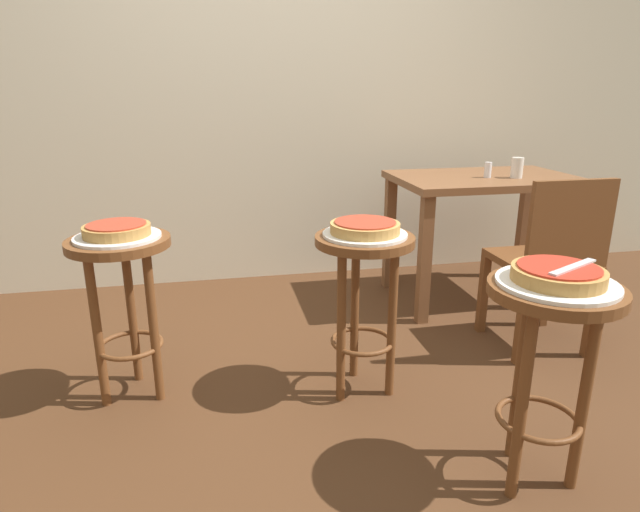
{
  "coord_description": "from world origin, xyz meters",
  "views": [
    {
      "loc": [
        -0.4,
        -1.84,
        1.22
      ],
      "look_at": [
        -0.0,
        0.08,
        0.61
      ],
      "focal_mm": 30.2,
      "sensor_mm": 36.0,
      "label": 1
    }
  ],
  "objects": [
    {
      "name": "ground_plane",
      "position": [
        0.0,
        0.0,
        0.0
      ],
      "size": [
        6.0,
        6.0,
        0.0
      ],
      "primitive_type": "plane",
      "color": "#4C2D19"
    },
    {
      "name": "serving_plate_leftside",
      "position": [
        -0.76,
        0.25,
        0.68
      ],
      "size": [
        0.32,
        0.32,
        0.01
      ],
      "primitive_type": "cylinder",
      "color": "silver",
      "rests_on": "stool_leftside"
    },
    {
      "name": "condiment_shaker",
      "position": [
        1.13,
        0.91,
        0.78
      ],
      "size": [
        0.04,
        0.04,
        0.09
      ],
      "primitive_type": "cylinder",
      "color": "white",
      "rests_on": "dining_table"
    },
    {
      "name": "stool_foreground",
      "position": [
        0.57,
        -0.55,
        0.5
      ],
      "size": [
        0.39,
        0.39,
        0.67
      ],
      "color": "brown",
      "rests_on": "ground_plane"
    },
    {
      "name": "wooden_chair",
      "position": [
        1.13,
        0.27,
        0.47
      ],
      "size": [
        0.4,
        0.4,
        0.85
      ],
      "color": "brown",
      "rests_on": "ground_plane"
    },
    {
      "name": "serving_plate_foreground",
      "position": [
        0.57,
        -0.55,
        0.68
      ],
      "size": [
        0.35,
        0.35,
        0.01
      ],
      "primitive_type": "cylinder",
      "color": "white",
      "rests_on": "stool_foreground"
    },
    {
      "name": "back_wall",
      "position": [
        0.0,
        1.65,
        1.5
      ],
      "size": [
        6.0,
        0.1,
        3.0
      ],
      "primitive_type": "cube",
      "color": "beige",
      "rests_on": "ground_plane"
    },
    {
      "name": "pizza_server_knife",
      "position": [
        0.6,
        -0.57,
        0.73
      ],
      "size": [
        0.21,
        0.12,
        0.01
      ],
      "primitive_type": "cube",
      "rotation": [
        0.0,
        0.0,
        0.45
      ],
      "color": "silver",
      "rests_on": "pizza_foreground"
    },
    {
      "name": "pizza_middle",
      "position": [
        0.18,
        0.09,
        0.71
      ],
      "size": [
        0.27,
        0.27,
        0.05
      ],
      "color": "tan",
      "rests_on": "serving_plate_middle"
    },
    {
      "name": "pizza_leftside",
      "position": [
        -0.76,
        0.25,
        0.71
      ],
      "size": [
        0.25,
        0.25,
        0.05
      ],
      "color": "#B78442",
      "rests_on": "serving_plate_leftside"
    },
    {
      "name": "cup_near_edge",
      "position": [
        1.28,
        0.87,
        0.8
      ],
      "size": [
        0.07,
        0.07,
        0.11
      ],
      "primitive_type": "cylinder",
      "color": "silver",
      "rests_on": "dining_table"
    },
    {
      "name": "serving_plate_middle",
      "position": [
        0.18,
        0.09,
        0.68
      ],
      "size": [
        0.33,
        0.33,
        0.01
      ],
      "primitive_type": "cylinder",
      "color": "white",
      "rests_on": "stool_middle"
    },
    {
      "name": "dining_table",
      "position": [
        1.15,
        0.97,
        0.62
      ],
      "size": [
        1.03,
        0.67,
        0.74
      ],
      "color": "brown",
      "rests_on": "ground_plane"
    },
    {
      "name": "stool_leftside",
      "position": [
        -0.76,
        0.25,
        0.5
      ],
      "size": [
        0.39,
        0.39,
        0.67
      ],
      "color": "brown",
      "rests_on": "ground_plane"
    },
    {
      "name": "pizza_foreground",
      "position": [
        0.57,
        -0.55,
        0.71
      ],
      "size": [
        0.26,
        0.26,
        0.05
      ],
      "color": "#B78442",
      "rests_on": "serving_plate_foreground"
    },
    {
      "name": "stool_middle",
      "position": [
        0.18,
        0.09,
        0.5
      ],
      "size": [
        0.39,
        0.39,
        0.67
      ],
      "color": "brown",
      "rests_on": "ground_plane"
    }
  ]
}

